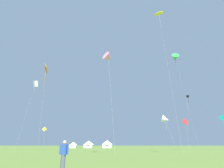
% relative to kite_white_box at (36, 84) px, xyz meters
% --- Properties ---
extents(kite_white_box, '(2.68, 1.91, 18.98)m').
position_rel_kite_white_box_xyz_m(kite_white_box, '(0.00, 0.00, 0.00)').
color(kite_white_box, white).
rests_on(kite_white_box, ground).
extents(kite_cyan_diamond, '(1.76, 1.59, 8.53)m').
position_rel_kite_white_box_xyz_m(kite_cyan_diamond, '(49.92, -1.63, -10.40)').
color(kite_cyan_diamond, '#1EB7CC').
rests_on(kite_cyan_diamond, ground).
extents(kite_yellow_parafoil, '(2.18, 3.23, 29.41)m').
position_rel_kite_white_box_xyz_m(kite_yellow_parafoil, '(33.31, -14.71, 10.88)').
color(kite_yellow_parafoil, yellow).
rests_on(kite_yellow_parafoil, ground).
extents(kite_yellow_diamond, '(2.08, 1.02, 7.44)m').
position_rel_kite_white_box_xyz_m(kite_yellow_diamond, '(-2.71, 16.18, -11.47)').
color(kite_yellow_diamond, yellow).
rests_on(kite_yellow_diamond, ground).
extents(kite_orange_diamond, '(1.97, 2.48, 20.90)m').
position_rel_kite_white_box_xyz_m(kite_orange_diamond, '(5.64, -6.77, 1.20)').
color(kite_orange_diamond, orange).
rests_on(kite_orange_diamond, ground).
extents(kite_green_delta, '(3.05, 3.00, 26.44)m').
position_rel_kite_white_box_xyz_m(kite_green_delta, '(40.66, -1.37, 7.09)').
color(kite_green_delta, green).
rests_on(kite_green_delta, ground).
extents(kite_pink_delta, '(2.44, 2.97, 16.86)m').
position_rel_kite_white_box_xyz_m(kite_pink_delta, '(22.30, -18.71, -2.15)').
color(kite_pink_delta, pink).
rests_on(kite_pink_delta, ground).
extents(kite_white_delta, '(2.44, 1.96, 7.07)m').
position_rel_kite_white_box_xyz_m(kite_white_delta, '(33.34, -10.68, -11.86)').
color(kite_white_delta, white).
rests_on(kite_white_delta, ground).
extents(kite_black_parafoil, '(3.56, 2.95, 17.95)m').
position_rel_kite_white_box_xyz_m(kite_black_parafoil, '(48.69, 13.07, -0.55)').
color(kite_black_parafoil, black).
rests_on(kite_black_parafoil, ground).
extents(kite_red_diamond, '(2.14, 2.69, 9.31)m').
position_rel_kite_white_box_xyz_m(kite_red_diamond, '(45.12, 9.52, -9.87)').
color(kite_red_diamond, red).
rests_on(kite_red_diamond, ground).
extents(person_spectator, '(0.57, 0.31, 1.73)m').
position_rel_kite_white_box_xyz_m(person_spectator, '(20.52, -33.59, -17.16)').
color(person_spectator, '#565B66').
rests_on(person_spectator, ground).
extents(festival_tent_right, '(3.73, 3.73, 2.42)m').
position_rel_kite_white_box_xyz_m(festival_tent_right, '(4.58, 30.21, -16.67)').
color(festival_tent_right, white).
rests_on(festival_tent_right, ground).
extents(festival_tent_left, '(4.53, 4.53, 2.94)m').
position_rel_kite_white_box_xyz_m(festival_tent_left, '(11.21, 30.21, -16.38)').
color(festival_tent_left, white).
rests_on(festival_tent_left, ground).
extents(festival_tent_center, '(4.76, 4.76, 3.10)m').
position_rel_kite_white_box_xyz_m(festival_tent_center, '(19.16, 30.21, -16.29)').
color(festival_tent_center, white).
rests_on(festival_tent_center, ground).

